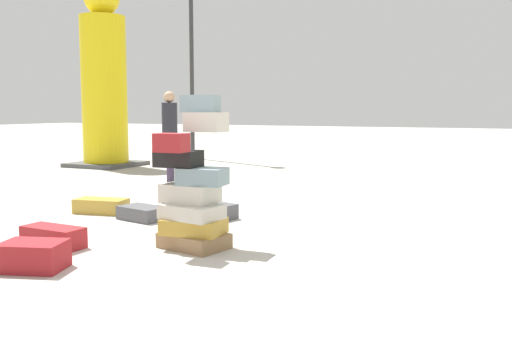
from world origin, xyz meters
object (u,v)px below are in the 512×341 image
Objects in this scene: suitcase_charcoal_left_side at (142,213)px; yellow_dummy_statue at (104,84)px; suitcase_charcoal_upright_blue at (209,211)px; lamp_post at (191,0)px; person_bearded_onlooker at (170,128)px; suitcase_tower at (193,190)px; suitcase_maroon_white_trunk at (53,237)px; suitcase_maroon_foreground_far at (33,256)px; suitcase_tan_foreground_near at (101,206)px.

yellow_dummy_statue reaches higher than suitcase_charcoal_left_side.
suitcase_charcoal_left_side is 0.87m from suitcase_charcoal_upright_blue.
yellow_dummy_statue is at bearing -106.35° from lamp_post.
person_bearded_onlooker is at bearing -63.08° from lamp_post.
lamp_post reaches higher than suitcase_tower.
suitcase_maroon_white_trunk is 0.38× the size of person_bearded_onlooker.
suitcase_tower reaches higher than suitcase_maroon_white_trunk.
suitcase_tan_foreground_near is at bearing 100.26° from suitcase_maroon_foreground_far.
suitcase_tower is at bearing -23.10° from suitcase_charcoal_left_side.
suitcase_maroon_foreground_far is (1.30, -2.42, 0.03)m from suitcase_tan_foreground_near.
suitcase_charcoal_upright_blue is (0.23, 2.75, -0.03)m from suitcase_maroon_foreground_far.
lamp_post is at bearing -179.44° from person_bearded_onlooker.
person_bearded_onlooker reaches higher than suitcase_charcoal_upright_blue.
suitcase_maroon_white_trunk reaches higher than suitcase_charcoal_left_side.
suitcase_maroon_foreground_far is 0.80× the size of suitcase_charcoal_upright_blue.
suitcase_maroon_foreground_far is at bearing -72.35° from suitcase_tan_foreground_near.
suitcase_tower is 2.48m from suitcase_tan_foreground_near.
suitcase_charcoal_upright_blue is 7.74m from yellow_dummy_statue.
suitcase_maroon_white_trunk is at bearing -93.15° from suitcase_charcoal_upright_blue.
suitcase_maroon_foreground_far reaches higher than suitcase_tan_foreground_near.
suitcase_charcoal_upright_blue is at bearing 67.23° from suitcase_maroon_foreground_far.
lamp_post reaches higher than suitcase_maroon_white_trunk.
suitcase_maroon_foreground_far is at bearing -53.78° from yellow_dummy_statue.
suitcase_tan_foreground_near is 0.40× the size of person_bearded_onlooker.
suitcase_charcoal_left_side is 3.86m from person_bearded_onlooker.
yellow_dummy_statue reaches higher than suitcase_charcoal_upright_blue.
person_bearded_onlooker reaches higher than suitcase_maroon_white_trunk.
lamp_post is (-2.44, 4.80, 3.47)m from person_bearded_onlooker.
suitcase_charcoal_left_side is at bearing 93.93° from suitcase_maroon_white_trunk.
lamp_post is (-4.20, 8.09, 4.45)m from suitcase_charcoal_left_side.
person_bearded_onlooker reaches higher than suitcase_tower.
suitcase_tan_foreground_near is 1.92m from suitcase_maroon_white_trunk.
suitcase_charcoal_left_side is at bearing -46.35° from yellow_dummy_statue.
suitcase_charcoal_left_side is at bearing 145.20° from suitcase_tower.
yellow_dummy_statue is at bearing -147.59° from person_bearded_onlooker.
person_bearded_onlooker is (-1.77, 3.29, 0.98)m from suitcase_charcoal_left_side.
suitcase_tower is 2.32× the size of suitcase_maroon_white_trunk.
suitcase_tower is at bearing 38.77° from suitcase_maroon_foreground_far.
yellow_dummy_statue is at bearing 118.88° from suitcase_tan_foreground_near.
lamp_post reaches higher than suitcase_tan_foreground_near.
lamp_post reaches higher than yellow_dummy_statue.
suitcase_maroon_white_trunk is (0.85, -1.73, 0.01)m from suitcase_tan_foreground_near.
suitcase_maroon_foreground_far is 12.20m from lamp_post.
suitcase_maroon_foreground_far is (-0.87, -1.32, -0.48)m from suitcase_tower.
suitcase_tower is 1.74m from suitcase_charcoal_left_side.
suitcase_charcoal_left_side is 10.14m from lamp_post.
yellow_dummy_statue is at bearing 155.45° from suitcase_charcoal_upright_blue.
lamp_post is at bearing 116.12° from suitcase_maroon_white_trunk.
person_bearded_onlooker is (-1.81, 4.87, 0.96)m from suitcase_maroon_white_trunk.
suitcase_maroon_white_trunk is 2.17m from suitcase_charcoal_upright_blue.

